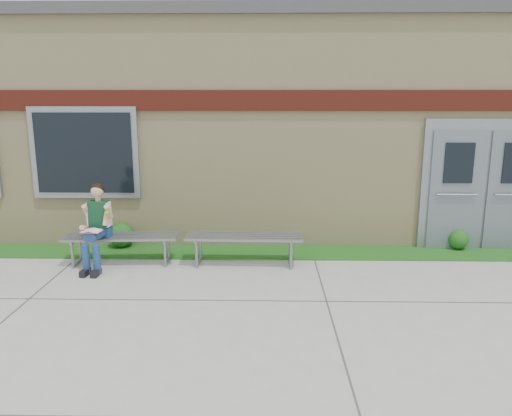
{
  "coord_description": "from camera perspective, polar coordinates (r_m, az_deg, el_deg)",
  "views": [
    {
      "loc": [
        0.19,
        -5.72,
        2.66
      ],
      "look_at": [
        0.03,
        1.7,
        1.0
      ],
      "focal_mm": 35.0,
      "sensor_mm": 36.0,
      "label": 1
    }
  ],
  "objects": [
    {
      "name": "ground",
      "position": [
        6.31,
        -0.64,
        -12.36
      ],
      "size": [
        80.0,
        80.0,
        0.0
      ],
      "primitive_type": "plane",
      "color": "#9E9E99",
      "rests_on": "ground"
    },
    {
      "name": "grass_strip",
      "position": [
        8.73,
        -0.1,
        -5.08
      ],
      "size": [
        16.0,
        0.8,
        0.02
      ],
      "primitive_type": "cube",
      "color": "#1C4D14",
      "rests_on": "ground"
    },
    {
      "name": "school_building",
      "position": [
        11.72,
        0.27,
        9.86
      ],
      "size": [
        16.2,
        6.22,
        4.2
      ],
      "color": "beige",
      "rests_on": "ground"
    },
    {
      "name": "bench_left",
      "position": [
        8.39,
        -15.15,
        -3.75
      ],
      "size": [
        1.85,
        0.62,
        0.47
      ],
      "rotation": [
        0.0,
        0.0,
        0.06
      ],
      "color": "gray",
      "rests_on": "ground"
    },
    {
      "name": "bench_right",
      "position": [
        8.06,
        -1.34,
        -3.89
      ],
      "size": [
        1.88,
        0.56,
        0.49
      ],
      "rotation": [
        0.0,
        0.0,
        -0.02
      ],
      "color": "gray",
      "rests_on": "ground"
    },
    {
      "name": "girl",
      "position": [
        8.21,
        -17.75,
        -1.78
      ],
      "size": [
        0.47,
        0.79,
        1.34
      ],
      "rotation": [
        0.0,
        0.0,
        -0.06
      ],
      "color": "navy",
      "rests_on": "ground"
    },
    {
      "name": "shrub_mid",
      "position": [
        9.28,
        -15.14,
        -3.01
      ],
      "size": [
        0.43,
        0.43,
        0.43
      ],
      "primitive_type": "sphere",
      "color": "#1C4D14",
      "rests_on": "grass_strip"
    },
    {
      "name": "shrub_east",
      "position": [
        9.55,
        22.14,
        -3.36
      ],
      "size": [
        0.34,
        0.34,
        0.34
      ],
      "primitive_type": "sphere",
      "color": "#1C4D14",
      "rests_on": "grass_strip"
    }
  ]
}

